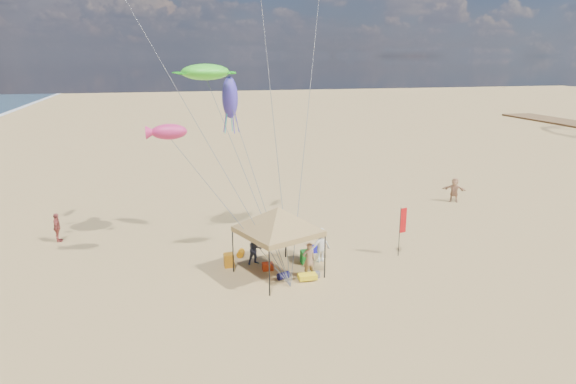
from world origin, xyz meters
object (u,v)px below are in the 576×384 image
Objects in this scene: person_far_a at (57,228)px; person_near_a at (309,260)px; cooler_red at (268,266)px; chair_green at (306,257)px; chair_yellow at (229,260)px; person_far_c at (454,190)px; person_near_c at (320,245)px; canopy_tent at (278,210)px; feather_flag at (402,223)px; cooler_blue at (313,249)px; person_near_b at (255,250)px; beach_cart at (307,276)px.

person_near_a is at bearing -125.66° from person_far_a.
person_near_a is at bearing -35.03° from cooler_red.
cooler_red is at bearing -170.48° from chair_green.
person_far_c is at bearing 23.77° from chair_yellow.
person_near_c is at bearing -109.96° from person_far_c.
person_near_c is (2.52, 1.08, -2.46)m from canopy_tent.
person_near_c is at bearing 176.55° from feather_flag.
chair_green is 0.38× the size of person_far_c.
canopy_tent is 8.77× the size of chair_green.
canopy_tent is 3.66m from chair_green.
feather_flag is at bearing -97.36° from person_far_c.
person_near_b is at bearing -166.45° from cooler_blue.
chair_yellow is (-2.27, 1.60, -3.05)m from canopy_tent.
canopy_tent is 3.31m from cooler_red.
cooler_red is at bearing -125.23° from person_far_a.
person_near_b is at bearing 174.37° from feather_flag.
feather_flag is 1.77× the size of person_near_b.
cooler_red is at bearing -39.74° from person_near_a.
person_near_b is (-7.96, 0.78, -1.08)m from feather_flag.
person_far_a is at bearing 146.49° from canopy_tent.
canopy_tent is 4.12m from chair_yellow.
feather_flag is 8.07m from person_near_b.
cooler_blue is 15.03m from person_far_c.
person_near_c is at bearing -128.50° from person_near_a.
chair_yellow is 0.38× the size of person_far_c.
cooler_red is at bearing 120.42° from canopy_tent.
cooler_red is (-7.47, -0.12, -1.67)m from feather_flag.
feather_flag is 5.56m from chair_green.
chair_yellow is (-1.87, 0.91, 0.16)m from cooler_red.
person_far_c is (18.00, 7.93, 0.57)m from chair_yellow.
person_far_a is (-18.64, 6.85, -0.99)m from feather_flag.
person_near_b is (-0.89, 1.59, -2.61)m from canopy_tent.
chair_yellow is 19.68m from person_far_c.
cooler_red is 13.18m from person_far_a.
chair_yellow is 0.39× the size of person_near_a.
canopy_tent is 2.94m from person_near_a.
chair_green is at bearing -120.04° from cooler_blue.
feather_flag is 5.11m from cooler_blue.
feather_flag is 1.48× the size of person_near_c.
person_far_c is (16.14, 8.85, 0.73)m from cooler_red.
person_near_c is at bearing -118.27° from person_far_a.
person_far_c is (27.30, 1.87, 0.04)m from person_far_a.
person_near_a is (-0.32, -1.63, 0.54)m from chair_green.
feather_flag is at bearing -170.93° from person_near_a.
cooler_red is at bearing -149.42° from cooler_blue.
chair_green is 2.10m from beach_cart.
person_near_c is at bearing 23.15° from canopy_tent.
feather_flag is 1.59× the size of person_far_a.
person_far_a is at bearing 153.54° from chair_green.
cooler_blue reaches higher than beach_cart.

